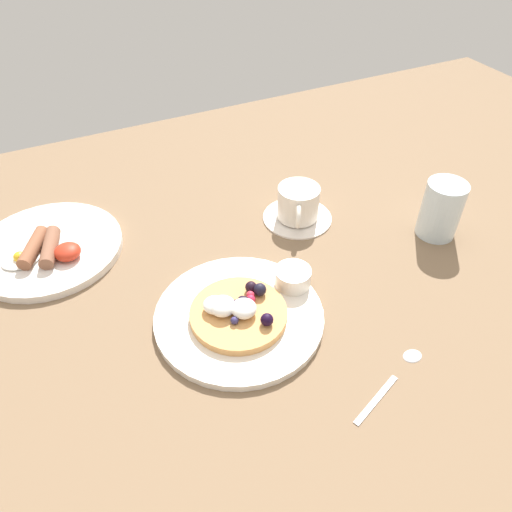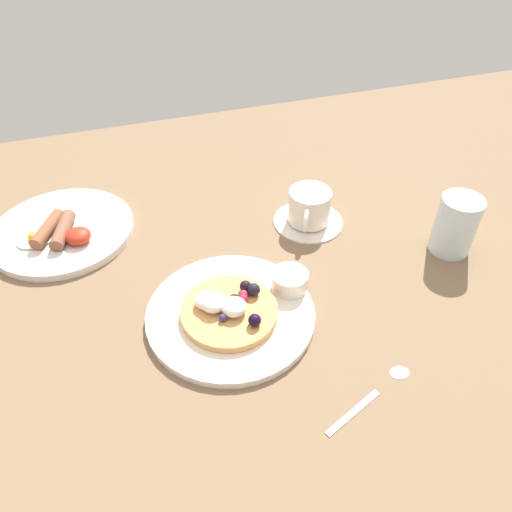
{
  "view_description": "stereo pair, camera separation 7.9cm",
  "coord_description": "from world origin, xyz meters",
  "px_view_note": "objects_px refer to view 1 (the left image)",
  "views": [
    {
      "loc": [
        -0.25,
        -0.51,
        0.57
      ],
      "look_at": [
        0.0,
        0.02,
        0.04
      ],
      "focal_mm": 34.39,
      "sensor_mm": 36.0,
      "label": 1
    },
    {
      "loc": [
        -0.18,
        -0.54,
        0.57
      ],
      "look_at": [
        0.0,
        0.02,
        0.04
      ],
      "focal_mm": 34.39,
      "sensor_mm": 36.0,
      "label": 2
    }
  ],
  "objects_px": {
    "syrup_ramekin": "(293,277)",
    "teaspoon": "(400,371)",
    "breakfast_plate": "(48,248)",
    "water_glass": "(441,209)",
    "pancake_plate": "(239,316)",
    "coffee_saucer": "(297,217)",
    "coffee_cup": "(298,202)"
  },
  "relations": [
    {
      "from": "syrup_ramekin",
      "to": "coffee_saucer",
      "type": "bearing_deg",
      "value": 58.11
    },
    {
      "from": "syrup_ramekin",
      "to": "water_glass",
      "type": "distance_m",
      "value": 0.31
    },
    {
      "from": "coffee_saucer",
      "to": "coffee_cup",
      "type": "height_order",
      "value": "coffee_cup"
    },
    {
      "from": "pancake_plate",
      "to": "coffee_saucer",
      "type": "height_order",
      "value": "pancake_plate"
    },
    {
      "from": "syrup_ramekin",
      "to": "teaspoon",
      "type": "xyz_separation_m",
      "value": [
        0.06,
        -0.2,
        -0.02
      ]
    },
    {
      "from": "syrup_ramekin",
      "to": "teaspoon",
      "type": "bearing_deg",
      "value": -74.67
    },
    {
      "from": "pancake_plate",
      "to": "water_glass",
      "type": "distance_m",
      "value": 0.41
    },
    {
      "from": "syrup_ramekin",
      "to": "coffee_saucer",
      "type": "xyz_separation_m",
      "value": [
        0.1,
        0.16,
        -0.02
      ]
    },
    {
      "from": "breakfast_plate",
      "to": "water_glass",
      "type": "distance_m",
      "value": 0.69
    },
    {
      "from": "syrup_ramekin",
      "to": "teaspoon",
      "type": "distance_m",
      "value": 0.21
    },
    {
      "from": "teaspoon",
      "to": "coffee_saucer",
      "type": "bearing_deg",
      "value": 83.07
    },
    {
      "from": "teaspoon",
      "to": "water_glass",
      "type": "relative_size",
      "value": 1.41
    },
    {
      "from": "coffee_saucer",
      "to": "coffee_cup",
      "type": "relative_size",
      "value": 1.28
    },
    {
      "from": "breakfast_plate",
      "to": "teaspoon",
      "type": "bearing_deg",
      "value": -50.06
    },
    {
      "from": "coffee_cup",
      "to": "water_glass",
      "type": "bearing_deg",
      "value": -35.22
    },
    {
      "from": "syrup_ramekin",
      "to": "water_glass",
      "type": "height_order",
      "value": "water_glass"
    },
    {
      "from": "coffee_cup",
      "to": "teaspoon",
      "type": "height_order",
      "value": "coffee_cup"
    },
    {
      "from": "pancake_plate",
      "to": "syrup_ramekin",
      "type": "bearing_deg",
      "value": 11.21
    },
    {
      "from": "coffee_saucer",
      "to": "teaspoon",
      "type": "height_order",
      "value": "same"
    },
    {
      "from": "breakfast_plate",
      "to": "coffee_saucer",
      "type": "relative_size",
      "value": 1.96
    },
    {
      "from": "syrup_ramekin",
      "to": "coffee_cup",
      "type": "relative_size",
      "value": 0.56
    },
    {
      "from": "coffee_cup",
      "to": "coffee_saucer",
      "type": "bearing_deg",
      "value": 60.2
    },
    {
      "from": "pancake_plate",
      "to": "breakfast_plate",
      "type": "bearing_deg",
      "value": 129.25
    },
    {
      "from": "coffee_saucer",
      "to": "water_glass",
      "type": "relative_size",
      "value": 1.24
    },
    {
      "from": "water_glass",
      "to": "breakfast_plate",
      "type": "bearing_deg",
      "value": 158.45
    },
    {
      "from": "pancake_plate",
      "to": "water_glass",
      "type": "xyz_separation_m",
      "value": [
        0.41,
        0.03,
        0.05
      ]
    },
    {
      "from": "breakfast_plate",
      "to": "water_glass",
      "type": "height_order",
      "value": "water_glass"
    },
    {
      "from": "water_glass",
      "to": "coffee_saucer",
      "type": "bearing_deg",
      "value": 144.39
    },
    {
      "from": "coffee_cup",
      "to": "syrup_ramekin",
      "type": "bearing_deg",
      "value": -121.91
    },
    {
      "from": "water_glass",
      "to": "coffee_cup",
      "type": "bearing_deg",
      "value": 144.78
    },
    {
      "from": "pancake_plate",
      "to": "coffee_cup",
      "type": "height_order",
      "value": "coffee_cup"
    },
    {
      "from": "syrup_ramekin",
      "to": "coffee_cup",
      "type": "distance_m",
      "value": 0.19
    }
  ]
}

